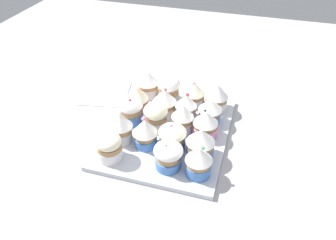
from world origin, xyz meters
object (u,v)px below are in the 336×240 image
(cupcake_1, at_px, (194,94))
(cupcake_4, at_px, (210,110))
(cupcake_12, at_px, (200,143))
(cupcake_8, at_px, (205,124))
(baking_tray, at_px, (168,131))
(cupcake_2, at_px, (169,89))
(cupcake_15, at_px, (120,126))
(cupcake_16, at_px, (199,161))
(napkin, at_px, (104,93))
(cupcake_7, at_px, (137,99))
(cupcake_13, at_px, (172,137))
(cupcake_3, at_px, (148,83))
(cupcake_6, at_px, (164,102))
(cupcake_0, at_px, (217,97))
(cupcake_11, at_px, (131,110))
(cupcake_18, at_px, (109,147))
(cupcake_10, at_px, (155,117))
(cupcake_5, at_px, (186,106))
(cupcake_17, at_px, (168,155))
(cupcake_9, at_px, (183,118))

(cupcake_1, xyz_separation_m, cupcake_4, (-0.06, 0.06, 0.00))
(cupcake_1, xyz_separation_m, cupcake_12, (-0.06, 0.19, 0.00))
(cupcake_8, distance_m, cupcake_12, 0.07)
(baking_tray, bearing_deg, cupcake_2, -74.34)
(cupcake_15, bearing_deg, cupcake_16, 164.56)
(cupcake_16, relative_size, napkin, 0.54)
(cupcake_7, distance_m, cupcake_13, 0.18)
(cupcake_4, height_order, napkin, cupcake_4)
(cupcake_8, xyz_separation_m, cupcake_12, (-0.00, 0.07, 0.00))
(cupcake_4, height_order, cupcake_16, cupcake_16)
(cupcake_3, distance_m, cupcake_6, 0.10)
(cupcake_0, xyz_separation_m, cupcake_12, (0.00, 0.19, -0.00))
(cupcake_6, height_order, cupcake_11, cupcake_6)
(baking_tray, bearing_deg, cupcake_8, -176.58)
(cupcake_1, bearing_deg, cupcake_4, 131.89)
(baking_tray, height_order, cupcake_13, cupcake_13)
(napkin, bearing_deg, cupcake_16, 143.86)
(baking_tray, bearing_deg, cupcake_16, 129.73)
(baking_tray, relative_size, cupcake_6, 4.61)
(cupcake_4, bearing_deg, cupcake_11, 16.95)
(cupcake_3, relative_size, cupcake_18, 1.16)
(cupcake_11, height_order, cupcake_12, cupcake_12)
(cupcake_7, xyz_separation_m, cupcake_13, (-0.13, 0.12, -0.00))
(cupcake_18, height_order, napkin, cupcake_18)
(cupcake_6, height_order, cupcake_7, cupcake_6)
(cupcake_3, bearing_deg, cupcake_10, 115.80)
(cupcake_7, height_order, cupcake_10, same)
(cupcake_4, xyz_separation_m, cupcake_5, (0.06, 0.00, 0.00))
(cupcake_5, xyz_separation_m, cupcake_16, (-0.07, 0.18, 0.00))
(cupcake_3, bearing_deg, cupcake_8, 145.77)
(cupcake_3, height_order, cupcake_6, cupcake_6)
(cupcake_3, height_order, cupcake_7, cupcake_3)
(cupcake_0, relative_size, cupcake_17, 1.14)
(cupcake_0, relative_size, cupcake_7, 1.07)
(cupcake_17, bearing_deg, cupcake_5, -87.91)
(cupcake_10, xyz_separation_m, cupcake_16, (-0.13, 0.12, 0.00))
(cupcake_0, distance_m, cupcake_18, 0.32)
(cupcake_0, bearing_deg, cupcake_6, 26.65)
(baking_tray, height_order, cupcake_4, cupcake_4)
(cupcake_2, relative_size, cupcake_12, 0.97)
(cupcake_5, distance_m, cupcake_10, 0.09)
(cupcake_6, relative_size, cupcake_15, 0.97)
(cupcake_2, relative_size, cupcake_15, 0.90)
(cupcake_1, xyz_separation_m, cupcake_6, (0.06, 0.07, 0.01))
(cupcake_6, bearing_deg, cupcake_17, 109.34)
(cupcake_0, distance_m, cupcake_13, 0.20)
(baking_tray, relative_size, cupcake_1, 5.15)
(cupcake_2, relative_size, cupcake_10, 1.02)
(cupcake_6, bearing_deg, cupcake_13, 114.60)
(cupcake_9, relative_size, cupcake_12, 1.02)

